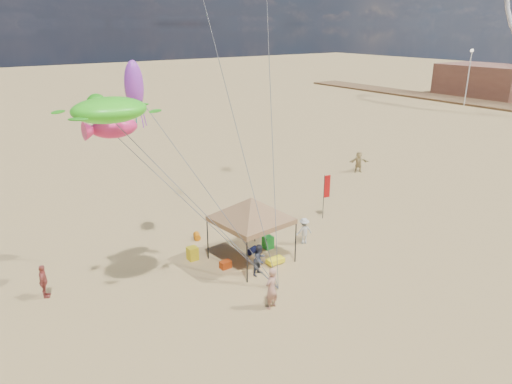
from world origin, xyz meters
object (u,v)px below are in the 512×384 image
beach_cart (275,260)px  lamp_north (469,68)px  chair_green (268,242)px  person_near_a (271,288)px  cooler_red (225,265)px  cooler_blue (271,227)px  chair_yellow (193,253)px  person_far_a (44,281)px  person_near_b (260,260)px  person_far_c (359,162)px  feather_flag (326,189)px  canopy_tent (251,200)px  person_near_c (304,231)px

beach_cart → lamp_north: (54.09, 23.43, 5.32)m
chair_green → person_near_a: person_near_a is taller
cooler_red → cooler_blue: bearing=27.0°
cooler_red → lamp_north: (56.40, 22.31, 5.33)m
chair_yellow → person_near_a: (0.66, -5.96, 0.61)m
chair_yellow → person_far_a: (-7.15, 0.62, 0.45)m
cooler_blue → chair_yellow: chair_yellow is taller
beach_cart → person_near_a: bearing=-130.1°
chair_yellow → person_near_b: bearing=-59.0°
chair_green → person_far_c: size_ratio=0.40×
beach_cart → person_near_b: size_ratio=0.57×
cooler_blue → person_near_b: 5.36m
feather_flag → person_near_b: feather_flag is taller
person_far_a → chair_green: bearing=-78.4°
feather_flag → beach_cart: size_ratio=3.22×
lamp_north → person_far_a: bearing=-162.8°
chair_green → person_near_b: bearing=-134.6°
cooler_blue → beach_cart: cooler_blue is taller
person_near_b → person_far_a: (-9.12, 3.91, 0.00)m
canopy_tent → person_near_b: size_ratio=4.08×
cooler_blue → lamp_north: size_ratio=0.07×
cooler_blue → person_near_b: person_near_b is taller
chair_green → person_far_a: bearing=170.7°
cooler_blue → cooler_red: bearing=-153.0°
beach_cart → lamp_north: 59.18m
cooler_red → beach_cart: (2.32, -1.12, 0.01)m
person_near_a → person_near_b: 2.99m
cooler_red → person_near_c: size_ratio=0.36×
person_near_a → person_far_a: size_ratio=1.20×
feather_flag → person_far_c: size_ratio=1.65×
canopy_tent → cooler_red: canopy_tent is taller
chair_yellow → person_near_b: (1.97, -3.28, 0.45)m
person_far_c → feather_flag: bearing=-115.6°
person_far_c → beach_cart: bearing=-118.1°
canopy_tent → feather_flag: (7.07, 1.98, -1.40)m
chair_green → chair_yellow: 4.20m
person_near_b → lamp_north: (55.35, 23.81, 4.72)m
lamp_north → person_near_c: bearing=-156.4°
cooler_red → chair_yellow: size_ratio=0.77×
chair_green → cooler_blue: bearing=48.9°
person_near_c → canopy_tent: bearing=11.9°
chair_yellow → person_near_a: size_ratio=0.37×
canopy_tent → person_near_b: 2.98m
chair_yellow → person_far_a: size_ratio=0.44×
person_far_a → lamp_north: lamp_north is taller
feather_flag → canopy_tent: bearing=-164.3°
beach_cart → person_near_c: 3.03m
feather_flag → person_far_a: 16.74m
canopy_tent → chair_green: bearing=22.1°
person_far_c → person_far_a: bearing=-136.2°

